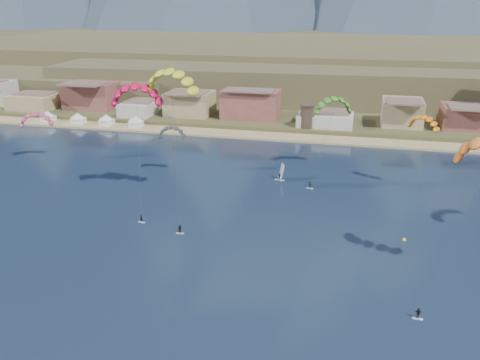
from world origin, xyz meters
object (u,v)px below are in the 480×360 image
object	(u,v)px
kitesurfer_red	(136,90)
windsurfer	(280,175)
kitesurfer_yellow	(171,78)
buoy	(404,240)
kitesurfer_green	(333,103)
watchtower	(307,116)

from	to	relation	value
kitesurfer_red	windsurfer	world-z (taller)	kitesurfer_red
kitesurfer_yellow	buoy	bearing A→B (deg)	-9.29
kitesurfer_red	kitesurfer_green	size ratio (longest dim) A/B	1.25
watchtower	buoy	bearing A→B (deg)	-70.42
kitesurfer_green	buoy	distance (m)	48.26
kitesurfer_yellow	windsurfer	xyz separation A→B (m)	(21.56, 21.39, -28.20)
windsurfer	kitesurfer_yellow	bearing A→B (deg)	-135.23
kitesurfer_red	windsurfer	xyz separation A→B (m)	(29.86, 22.04, -25.17)
kitesurfer_yellow	watchtower	bearing A→B (deg)	72.98
kitesurfer_red	kitesurfer_yellow	bearing A→B (deg)	4.50
kitesurfer_yellow	windsurfer	distance (m)	41.45
kitesurfer_yellow	kitesurfer_green	bearing A→B (deg)	43.34
kitesurfer_yellow	windsurfer	bearing A→B (deg)	44.77
kitesurfer_yellow	buoy	world-z (taller)	kitesurfer_yellow
kitesurfer_red	windsurfer	bearing A→B (deg)	36.43
kitesurfer_red	kitesurfer_green	world-z (taller)	kitesurfer_red
watchtower	buoy	size ratio (longest dim) A/B	10.87
kitesurfer_red	buoy	world-z (taller)	kitesurfer_red
kitesurfer_red	kitesurfer_yellow	size ratio (longest dim) A/B	0.88
kitesurfer_red	kitesurfer_yellow	xyz separation A→B (m)	(8.30, 0.65, 3.03)
watchtower	buoy	distance (m)	87.56
watchtower	buoy	world-z (taller)	watchtower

